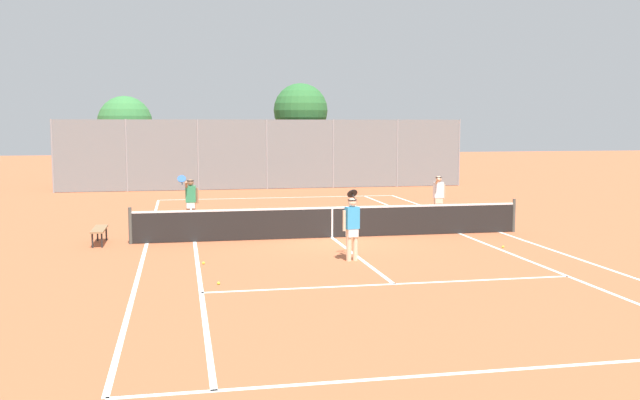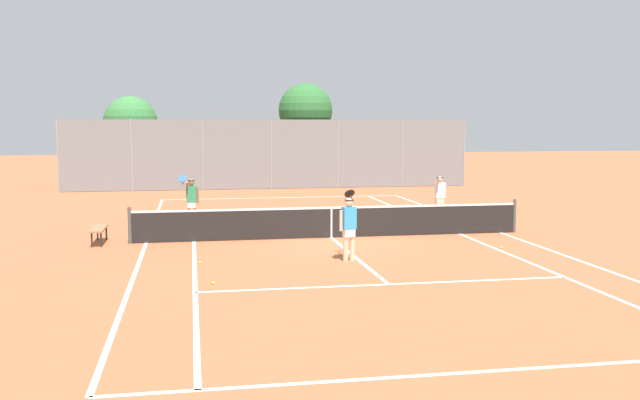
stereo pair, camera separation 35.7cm
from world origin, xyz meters
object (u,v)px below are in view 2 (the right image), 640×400
(tennis_net, at_px, (331,221))
(tree_behind_left, at_px, (130,125))
(player_far_right, at_px, (440,195))
(loose_tennis_ball_0, at_px, (213,283))
(player_near_side, at_px, (349,225))
(courtside_bench, at_px, (99,230))
(loose_tennis_ball_2, at_px, (502,247))
(tree_behind_right, at_px, (306,112))
(player_far_left, at_px, (191,199))
(loose_tennis_ball_1, at_px, (200,263))

(tennis_net, relative_size, tree_behind_left, 2.42)
(player_far_right, distance_m, loose_tennis_ball_0, 12.07)
(tree_behind_left, bearing_deg, loose_tennis_ball_0, -81.69)
(player_near_side, height_order, courtside_bench, player_near_side)
(loose_tennis_ball_2, bearing_deg, tree_behind_right, 95.45)
(player_far_left, bearing_deg, player_far_right, -1.50)
(player_near_side, xyz_separation_m, loose_tennis_ball_0, (-3.47, -2.07, -0.89))
(tennis_net, height_order, player_far_right, player_far_right)
(player_far_right, relative_size, courtside_bench, 1.07)
(player_near_side, bearing_deg, tennis_net, 85.72)
(loose_tennis_ball_0, xyz_separation_m, loose_tennis_ball_2, (8.06, 3.04, 0.00))
(player_far_left, relative_size, tree_behind_right, 0.31)
(loose_tennis_ball_1, bearing_deg, courtside_bench, 128.43)
(player_near_side, xyz_separation_m, courtside_bench, (-6.56, 3.83, -0.52))
(tree_behind_right, bearing_deg, tree_behind_left, 174.91)
(player_near_side, height_order, tree_behind_left, tree_behind_left)
(tennis_net, distance_m, loose_tennis_ball_1, 5.26)
(player_near_side, distance_m, player_far_left, 7.93)
(courtside_bench, height_order, tree_behind_left, tree_behind_left)
(player_far_left, height_order, loose_tennis_ball_1, player_far_left)
(tennis_net, relative_size, loose_tennis_ball_2, 181.82)
(courtside_bench, relative_size, tree_behind_left, 0.30)
(tree_behind_left, bearing_deg, tree_behind_right, -5.09)
(courtside_bench, distance_m, tree_behind_right, 21.15)
(player_far_left, height_order, loose_tennis_ball_0, player_far_left)
(player_near_side, xyz_separation_m, tree_behind_left, (-7.19, 23.44, 2.45))
(player_far_right, relative_size, loose_tennis_ball_1, 24.24)
(tennis_net, height_order, loose_tennis_ball_0, tennis_net)
(tennis_net, bearing_deg, player_far_left, 142.10)
(loose_tennis_ball_1, relative_size, courtside_bench, 0.04)
(loose_tennis_ball_0, height_order, loose_tennis_ball_2, same)
(loose_tennis_ball_1, bearing_deg, tree_behind_left, 98.53)
(player_far_left, distance_m, tree_behind_right, 17.24)
(courtside_bench, bearing_deg, player_far_left, 49.19)
(player_far_right, xyz_separation_m, courtside_bench, (-11.36, -2.84, -0.50))
(tennis_net, bearing_deg, loose_tennis_ball_2, -31.78)
(loose_tennis_ball_0, distance_m, courtside_bench, 6.67)
(tennis_net, xyz_separation_m, loose_tennis_ball_0, (-3.74, -5.72, -0.48))
(tree_behind_right, bearing_deg, loose_tennis_ball_0, -103.67)
(courtside_bench, xyz_separation_m, tree_behind_left, (-0.64, 19.61, 2.97))
(loose_tennis_ball_1, bearing_deg, player_near_side, -3.83)
(player_near_side, distance_m, player_far_right, 8.22)
(tennis_net, bearing_deg, tree_behind_left, 110.66)
(tennis_net, height_order, courtside_bench, tennis_net)
(player_far_right, relative_size, loose_tennis_ball_2, 24.24)
(player_near_side, relative_size, player_far_right, 1.11)
(tree_behind_right, bearing_deg, player_far_right, -81.85)
(player_far_left, xyz_separation_m, tree_behind_left, (-3.29, 16.55, 2.45))
(player_far_right, bearing_deg, tennis_net, -146.29)
(tennis_net, relative_size, player_near_side, 6.76)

